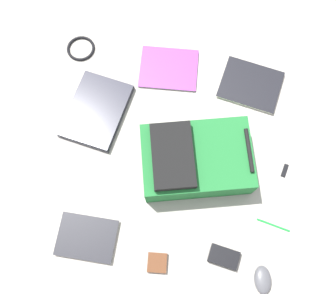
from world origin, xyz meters
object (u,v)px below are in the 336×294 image
(backpack, at_px, (195,159))
(book_blue, at_px, (250,85))
(book_comic, at_px, (169,69))
(pen_black, at_px, (273,225))
(computer_mouse, at_px, (263,280))
(earbud_pouch, at_px, (157,263))
(power_brick, at_px, (224,257))
(cable_coil, at_px, (81,48))
(usb_stick, at_px, (285,170))
(laptop, at_px, (97,111))
(book_manual, at_px, (87,238))

(backpack, height_order, book_blue, backpack)
(book_comic, relative_size, pen_black, 1.92)
(computer_mouse, height_order, earbud_pouch, computer_mouse)
(power_brick, xyz_separation_m, earbud_pouch, (0.05, -0.25, -0.00))
(power_brick, xyz_separation_m, pen_black, (-0.14, 0.19, -0.01))
(pen_black, height_order, earbud_pouch, earbud_pouch)
(book_comic, height_order, power_brick, power_brick)
(computer_mouse, bearing_deg, cable_coil, 125.95)
(backpack, distance_m, earbud_pouch, 0.42)
(backpack, relative_size, power_brick, 4.18)
(book_comic, xyz_separation_m, earbud_pouch, (0.83, 0.05, 0.00))
(earbud_pouch, bearing_deg, usb_stick, 131.06)
(backpack, xyz_separation_m, computer_mouse, (0.42, 0.30, -0.06))
(cable_coil, height_order, pen_black, cable_coil)
(book_blue, distance_m, earbud_pouch, 0.85)
(book_comic, bearing_deg, power_brick, 20.81)
(backpack, relative_size, earbud_pouch, 6.46)
(power_brick, distance_m, earbud_pouch, 0.26)
(backpack, bearing_deg, cable_coil, -131.03)
(backpack, distance_m, book_blue, 0.45)
(book_comic, xyz_separation_m, computer_mouse, (0.85, 0.45, 0.01))
(laptop, relative_size, cable_coil, 2.83)
(book_manual, bearing_deg, cable_coil, -168.18)
(computer_mouse, bearing_deg, backpack, 117.88)
(book_manual, xyz_separation_m, pen_black, (-0.13, 0.72, -0.01))
(earbud_pouch, bearing_deg, computer_mouse, 87.46)
(laptop, relative_size, usb_stick, 6.30)
(laptop, bearing_deg, book_comic, 130.10)
(laptop, distance_m, computer_mouse, 0.96)
(book_blue, bearing_deg, backpack, -29.47)
(backpack, height_order, usb_stick, backpack)
(usb_stick, bearing_deg, book_comic, -128.14)
(usb_stick, bearing_deg, earbud_pouch, -48.94)
(book_manual, relative_size, book_blue, 0.79)
(power_brick, bearing_deg, laptop, -132.92)
(book_manual, distance_m, book_blue, 0.95)
(earbud_pouch, distance_m, usb_stick, 0.64)
(computer_mouse, xyz_separation_m, cable_coil, (-0.91, -0.86, -0.01))
(book_comic, distance_m, usb_stick, 0.67)
(laptop, relative_size, book_blue, 1.21)
(book_comic, xyz_separation_m, usb_stick, (0.41, 0.53, -0.00))
(book_manual, xyz_separation_m, book_comic, (-0.77, 0.24, -0.00))
(pen_black, bearing_deg, earbud_pouch, -66.54)
(book_blue, height_order, computer_mouse, computer_mouse)
(laptop, bearing_deg, usb_stick, 77.97)
(pen_black, bearing_deg, book_blue, -168.76)
(power_brick, relative_size, earbud_pouch, 1.55)
(computer_mouse, distance_m, earbud_pouch, 0.40)
(book_manual, distance_m, cable_coil, 0.85)
(book_blue, height_order, pen_black, book_blue)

